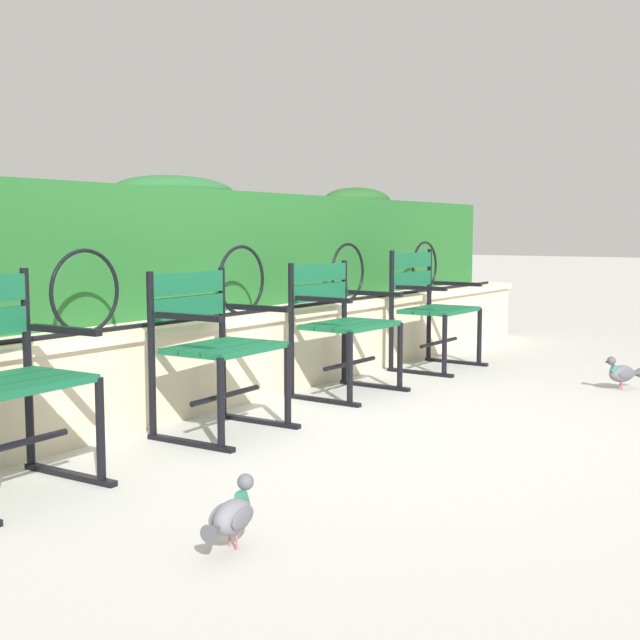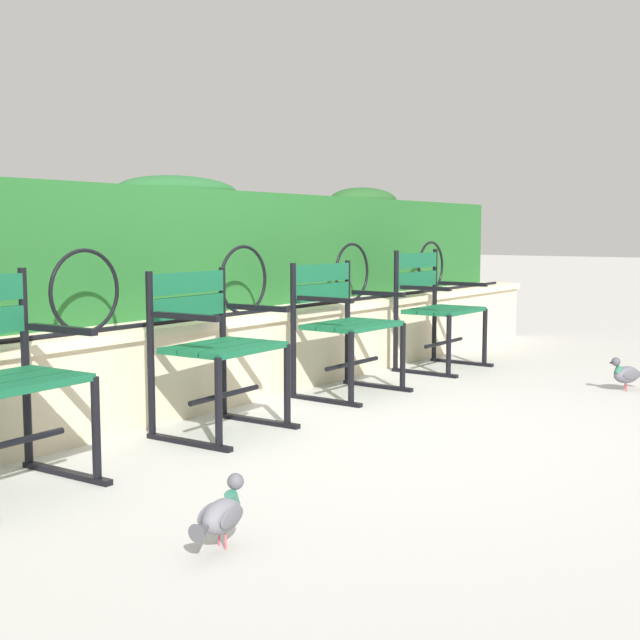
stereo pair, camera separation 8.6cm
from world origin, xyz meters
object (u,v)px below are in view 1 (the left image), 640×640
object	(u,v)px
park_chair_centre_right	(340,321)
pigeon_near_chairs	(232,515)
pigeon_far_side	(622,373)
park_chair_centre_left	(213,344)
park_chair_rightmost	(430,305)

from	to	relation	value
park_chair_centre_right	pigeon_near_chairs	world-z (taller)	park_chair_centre_right
pigeon_far_side	pigeon_near_chairs	bearing A→B (deg)	175.48
park_chair_centre_left	park_chair_rightmost	size ratio (longest dim) A/B	0.94
park_chair_centre_left	pigeon_near_chairs	xyz separation A→B (m)	(-1.16, -1.12, -0.34)
park_chair_centre_left	pigeon_far_side	xyz separation A→B (m)	(2.37, -1.39, -0.34)
park_chair_centre_left	park_chair_rightmost	xyz separation A→B (m)	(2.44, 0.04, 0.02)
pigeon_near_chairs	pigeon_far_side	size ratio (longest dim) A/B	1.09
park_chair_rightmost	pigeon_near_chairs	distance (m)	3.79
park_chair_centre_right	pigeon_far_side	world-z (taller)	park_chair_centre_right
park_chair_centre_left	pigeon_far_side	distance (m)	2.77
park_chair_centre_right	park_chair_rightmost	distance (m)	1.22
pigeon_far_side	park_chair_centre_left	bearing A→B (deg)	149.49
park_chair_centre_left	park_chair_centre_right	distance (m)	1.22
pigeon_near_chairs	pigeon_far_side	bearing A→B (deg)	-4.52
park_chair_rightmost	pigeon_near_chairs	size ratio (longest dim) A/B	3.05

